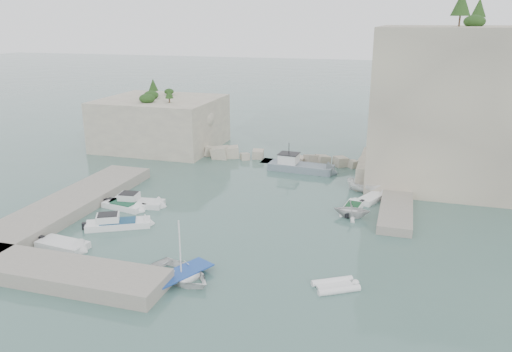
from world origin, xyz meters
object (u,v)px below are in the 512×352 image
(motorboat_e, at_px, (63,248))
(rowboat, at_px, (182,279))
(motorboat_b, at_px, (137,206))
(tender_east_b, at_px, (352,211))
(tender_east_a, at_px, (351,217))
(work_boat, at_px, (301,171))
(motorboat_c, at_px, (124,208))
(tender_east_d, at_px, (364,192))
(inflatable_dinghy, at_px, (335,288))
(tender_east_c, at_px, (372,200))
(motorboat_d, at_px, (118,227))

(motorboat_e, height_order, rowboat, rowboat)
(motorboat_b, height_order, tender_east_b, motorboat_b)
(tender_east_b, bearing_deg, rowboat, 156.48)
(tender_east_a, xyz_separation_m, work_boat, (-7.65, 13.32, 0.00))
(motorboat_c, height_order, tender_east_d, tender_east_d)
(motorboat_c, height_order, rowboat, rowboat)
(motorboat_b, relative_size, tender_east_b, 1.33)
(motorboat_c, height_order, inflatable_dinghy, motorboat_c)
(motorboat_c, xyz_separation_m, tender_east_c, (23.16, 9.34, 0.00))
(tender_east_b, xyz_separation_m, work_boat, (-7.53, 11.65, 0.00))
(rowboat, height_order, tender_east_b, rowboat)
(motorboat_b, xyz_separation_m, tender_east_c, (22.30, 8.32, 0.00))
(tender_east_c, bearing_deg, work_boat, 72.56)
(motorboat_e, relative_size, work_boat, 0.53)
(motorboat_b, distance_m, tender_east_d, 23.75)
(motorboat_b, height_order, rowboat, motorboat_b)
(motorboat_c, relative_size, tender_east_b, 1.08)
(rowboat, xyz_separation_m, tender_east_b, (10.19, 16.97, 0.00))
(tender_east_d, bearing_deg, work_boat, 75.40)
(motorboat_c, distance_m, tender_east_b, 22.30)
(motorboat_d, relative_size, motorboat_c, 1.30)
(work_boat, bearing_deg, motorboat_d, -115.00)
(motorboat_b, distance_m, inflatable_dinghy, 23.54)
(tender_east_a, xyz_separation_m, tender_east_d, (0.48, 7.44, 0.00))
(inflatable_dinghy, xyz_separation_m, tender_east_b, (-0.52, 15.07, 0.00))
(inflatable_dinghy, distance_m, tender_east_c, 18.61)
(rowboat, xyz_separation_m, inflatable_dinghy, (10.72, 1.91, 0.00))
(tender_east_d, bearing_deg, motorboat_c, 138.96)
(tender_east_c, bearing_deg, motorboat_b, 134.63)
(rowboat, bearing_deg, motorboat_c, 71.36)
(rowboat, distance_m, tender_east_d, 25.17)
(rowboat, relative_size, tender_east_c, 1.17)
(motorboat_d, xyz_separation_m, work_boat, (12.02, 21.71, 0.00))
(motorboat_d, bearing_deg, tender_east_d, 10.32)
(motorboat_e, bearing_deg, work_boat, 68.41)
(motorboat_e, distance_m, motorboat_d, 5.43)
(rowboat, relative_size, work_boat, 0.61)
(motorboat_d, height_order, tender_east_a, tender_east_a)
(tender_east_a, bearing_deg, motorboat_d, 110.71)
(motorboat_c, height_order, tender_east_a, tender_east_a)
(tender_east_c, bearing_deg, motorboat_c, 136.12)
(motorboat_c, bearing_deg, work_boat, 60.81)
(motorboat_d, distance_m, rowboat, 11.64)
(tender_east_c, relative_size, work_boat, 0.52)
(motorboat_c, xyz_separation_m, work_boat, (13.99, 17.47, 0.00))
(inflatable_dinghy, xyz_separation_m, tender_east_c, (1.11, 18.58, 0.00))
(inflatable_dinghy, bearing_deg, tender_east_b, 61.14)
(motorboat_c, distance_m, work_boat, 22.39)
(inflatable_dinghy, relative_size, tender_east_c, 0.73)
(tender_east_b, relative_size, tender_east_d, 1.08)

